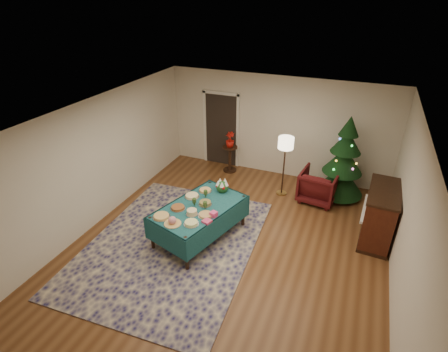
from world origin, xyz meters
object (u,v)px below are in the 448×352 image
at_px(buffet_table, 199,213).
at_px(potted_plant, 230,143).
at_px(floor_lamp, 286,146).
at_px(piano, 379,215).
at_px(christmas_tree, 343,162).
at_px(side_table, 230,159).
at_px(gift_box, 214,214).
at_px(armchair, 319,185).

height_order(buffet_table, potted_plant, potted_plant).
xyz_separation_m(floor_lamp, piano, (2.22, -1.00, -0.74)).
relative_size(buffet_table, christmas_tree, 1.04).
relative_size(side_table, potted_plant, 1.74).
relative_size(gift_box, piano, 0.09).
bearing_deg(side_table, christmas_tree, -4.16).
bearing_deg(piano, floor_lamp, 155.81).
xyz_separation_m(armchair, potted_plant, (-2.54, 0.64, 0.43)).
bearing_deg(armchair, side_table, -7.25).
bearing_deg(side_table, buffet_table, -80.31).
height_order(buffet_table, christmas_tree, christmas_tree).
height_order(side_table, potted_plant, potted_plant).
distance_m(buffet_table, side_table, 3.06).
bearing_deg(armchair, gift_box, 64.66).
height_order(buffet_table, armchair, armchair).
bearing_deg(buffet_table, side_table, 99.69).
bearing_deg(gift_box, floor_lamp, 73.70).
xyz_separation_m(side_table, potted_plant, (0.00, 0.00, 0.50)).
bearing_deg(piano, christmas_tree, 121.79).
bearing_deg(potted_plant, floor_lamp, -21.67).
bearing_deg(potted_plant, gift_box, -73.96).
xyz_separation_m(potted_plant, christmas_tree, (3.00, -0.22, 0.07)).
bearing_deg(gift_box, christmas_tree, 55.30).
xyz_separation_m(buffet_table, side_table, (-0.51, 3.01, -0.24)).
height_order(armchair, floor_lamp, floor_lamp).
distance_m(floor_lamp, side_table, 2.02).
distance_m(buffet_table, piano, 3.63).
distance_m(gift_box, armchair, 3.06).
bearing_deg(side_table, floor_lamp, -21.67).
xyz_separation_m(buffet_table, armchair, (2.03, 2.36, -0.17)).
xyz_separation_m(armchair, side_table, (-2.54, 0.64, -0.07)).
distance_m(armchair, piano, 1.69).
relative_size(gift_box, christmas_tree, 0.06).
distance_m(buffet_table, potted_plant, 3.06).
height_order(floor_lamp, christmas_tree, christmas_tree).
distance_m(gift_box, christmas_tree, 3.64).
relative_size(buffet_table, side_table, 2.93).
distance_m(buffet_table, christmas_tree, 3.75).
bearing_deg(gift_box, piano, 27.59).
xyz_separation_m(potted_plant, piano, (3.89, -1.66, -0.30)).
height_order(armchair, potted_plant, potted_plant).
xyz_separation_m(floor_lamp, christmas_tree, (1.33, 0.44, -0.36)).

